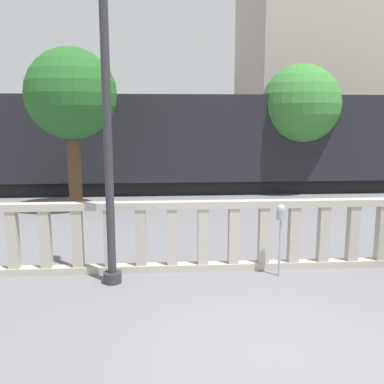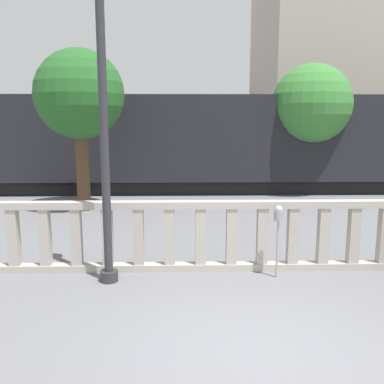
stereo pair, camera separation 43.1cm
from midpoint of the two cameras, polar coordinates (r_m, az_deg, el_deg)
The scene contains 9 objects.
ground_plane at distance 6.00m, azimuth 8.44°, elevation -20.38°, with size 160.00×160.00×0.00m, color slate.
balustrade at distance 8.55m, azimuth 4.11°, elevation -5.80°, with size 15.72×0.24×1.41m.
lamppost at distance 7.70m, azimuth -12.95°, elevation 12.00°, with size 0.41×0.41×5.68m.
parking_meter at distance 8.21m, azimuth 10.29°, elevation -3.53°, with size 0.17×0.17×1.41m.
train_near at distance 17.84m, azimuth 6.40°, elevation 6.69°, with size 21.84×2.63×4.47m.
train_far at distance 33.54m, azimuth 8.62°, elevation 8.06°, with size 27.99×2.61×4.41m.
building_block at distance 30.34m, azimuth 18.31°, elevation 15.62°, with size 11.77×9.60×12.56m.
tree_left at distance 14.23m, azimuth -16.66°, elevation 12.23°, with size 2.84×2.84×5.16m.
tree_right at distance 17.51m, azimuth 13.64°, elevation 11.26°, with size 3.08×3.08×5.07m.
Camera 1 is at (-1.40, -5.04, 3.02)m, focal length 40.00 mm.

